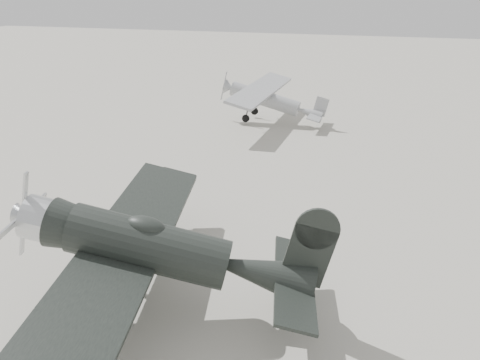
{
  "coord_description": "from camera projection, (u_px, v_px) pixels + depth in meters",
  "views": [
    {
      "loc": [
        5.49,
        -15.24,
        9.14
      ],
      "look_at": [
        0.33,
        2.16,
        1.5
      ],
      "focal_mm": 35.0,
      "sensor_mm": 36.0,
      "label": 1
    }
  ],
  "objects": [
    {
      "name": "ground",
      "position": [
        216.0,
        234.0,
        18.45
      ],
      "size": [
        160.0,
        160.0,
        0.0
      ],
      "primitive_type": "plane",
      "color": "#9F9A8D",
      "rests_on": "ground"
    },
    {
      "name": "lowwing_monoplane",
      "position": [
        164.0,
        251.0,
        13.29
      ],
      "size": [
        9.02,
        12.5,
        4.01
      ],
      "rotation": [
        0.0,
        0.24,
        0.2
      ],
      "color": "black",
      "rests_on": "ground"
    },
    {
      "name": "highwing_monoplane",
      "position": [
        269.0,
        97.0,
        32.53
      ],
      "size": [
        7.48,
        10.51,
        2.99
      ],
      "rotation": [
        0.0,
        0.23,
        -0.04
      ],
      "color": "gray",
      "rests_on": "ground"
    }
  ]
}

